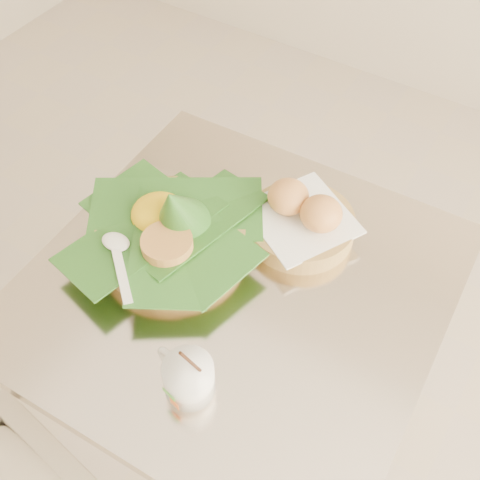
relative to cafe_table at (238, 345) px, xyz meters
The scene contains 5 objects.
floor 0.57m from the cafe_table, 165.49° to the right, with size 3.60×3.60×0.00m, color #C3B19D.
cafe_table is the anchor object (origin of this frame).
rice_basket 0.31m from the cafe_table, behind, with size 0.34×0.34×0.17m.
bread_basket 0.31m from the cafe_table, 76.56° to the left, with size 0.23×0.23×0.10m.
coffee_mug 0.33m from the cafe_table, 78.49° to the right, with size 0.11×0.08×0.14m.
Camera 1 is at (0.53, -0.47, 1.62)m, focal length 45.00 mm.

